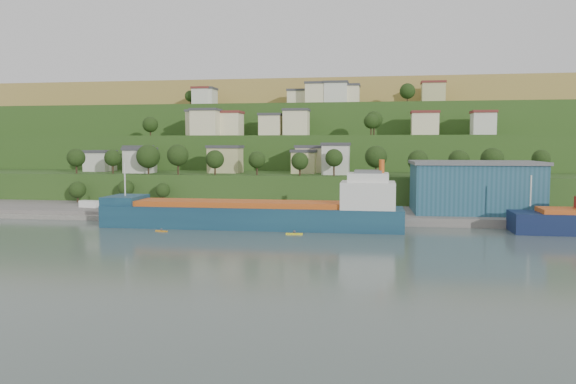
% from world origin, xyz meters
% --- Properties ---
extents(ground, '(500.00, 500.00, 0.00)m').
position_xyz_m(ground, '(0.00, 0.00, 0.00)').
color(ground, '#485853').
rests_on(ground, ground).
extents(quay, '(220.00, 26.00, 4.00)m').
position_xyz_m(quay, '(20.00, 28.00, 0.00)').
color(quay, slate).
rests_on(quay, ground).
extents(pebble_beach, '(40.00, 18.00, 2.40)m').
position_xyz_m(pebble_beach, '(-55.00, 22.00, 0.00)').
color(pebble_beach, slate).
rests_on(pebble_beach, ground).
extents(hillside, '(360.00, 210.71, 96.00)m').
position_xyz_m(hillside, '(-0.03, 168.74, 0.07)').
color(hillside, '#284719').
rests_on(hillside, ground).
extents(cargo_ship_near, '(68.51, 11.33, 17.59)m').
position_xyz_m(cargo_ship_near, '(-1.41, 7.81, 2.81)').
color(cargo_ship_near, '#122F47').
rests_on(cargo_ship_near, ground).
extents(warehouse, '(31.56, 19.93, 12.80)m').
position_xyz_m(warehouse, '(48.60, 28.46, 8.43)').
color(warehouse, '#1F4D5F').
rests_on(warehouse, quay).
extents(caravan, '(5.97, 3.33, 2.63)m').
position_xyz_m(caravan, '(-51.71, 23.80, 2.51)').
color(caravan, white).
rests_on(caravan, pebble_beach).
extents(dinghy, '(3.72, 1.58, 0.73)m').
position_xyz_m(dinghy, '(-39.20, 16.11, 1.56)').
color(dinghy, silver).
rests_on(dinghy, pebble_beach).
extents(kayak_orange, '(2.87, 0.96, 0.71)m').
position_xyz_m(kayak_orange, '(-21.61, -0.97, 0.21)').
color(kayak_orange, orange).
rests_on(kayak_orange, ground).
extents(kayak_yellow, '(3.61, 0.83, 0.90)m').
position_xyz_m(kayak_yellow, '(7.60, -0.37, 0.26)').
color(kayak_yellow, yellow).
rests_on(kayak_yellow, ground).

